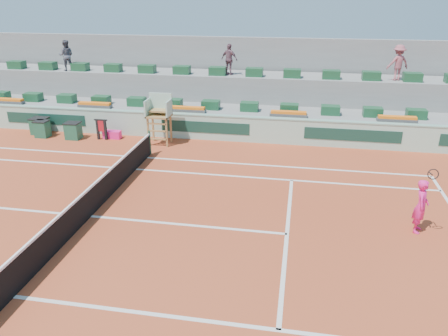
{
  "coord_description": "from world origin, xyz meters",
  "views": [
    {
      "loc": [
        6.54,
        -11.69,
        6.91
      ],
      "look_at": [
        4.0,
        2.5,
        1.0
      ],
      "focal_mm": 35.0,
      "sensor_mm": 36.0,
      "label": 1
    }
  ],
  "objects_px": {
    "player_bag": "(112,134)",
    "tennis_player": "(421,206)",
    "umpire_chair": "(159,112)",
    "drink_cooler_a": "(73,131)"
  },
  "relations": [
    {
      "from": "player_bag",
      "to": "tennis_player",
      "type": "distance_m",
      "value": 14.69
    },
    {
      "from": "umpire_chair",
      "to": "drink_cooler_a",
      "type": "bearing_deg",
      "value": -178.37
    },
    {
      "from": "umpire_chair",
      "to": "drink_cooler_a",
      "type": "distance_m",
      "value": 4.62
    },
    {
      "from": "umpire_chair",
      "to": "tennis_player",
      "type": "bearing_deg",
      "value": -32.51
    },
    {
      "from": "drink_cooler_a",
      "to": "tennis_player",
      "type": "xyz_separation_m",
      "value": [
        14.81,
        -6.46,
        0.44
      ]
    },
    {
      "from": "umpire_chair",
      "to": "drink_cooler_a",
      "type": "xyz_separation_m",
      "value": [
        -4.48,
        -0.13,
        -1.12
      ]
    },
    {
      "from": "drink_cooler_a",
      "to": "tennis_player",
      "type": "relative_size",
      "value": 0.37
    },
    {
      "from": "player_bag",
      "to": "drink_cooler_a",
      "type": "bearing_deg",
      "value": -167.11
    },
    {
      "from": "umpire_chair",
      "to": "drink_cooler_a",
      "type": "relative_size",
      "value": 2.86
    },
    {
      "from": "player_bag",
      "to": "tennis_player",
      "type": "height_order",
      "value": "tennis_player"
    }
  ]
}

